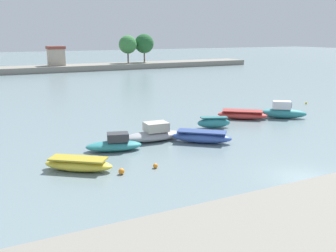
% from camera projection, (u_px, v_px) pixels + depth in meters
% --- Properties ---
extents(ground_plane, '(400.00, 400.00, 0.00)m').
position_uv_depth(ground_plane, '(304.00, 179.00, 25.34)').
color(ground_plane, slate).
extents(moored_boat_0, '(4.88, 4.25, 0.91)m').
position_uv_depth(moored_boat_0, '(78.00, 164.00, 26.84)').
color(moored_boat_0, yellow).
rests_on(moored_boat_0, ground).
extents(moored_boat_1, '(4.80, 2.92, 1.45)m').
position_uv_depth(moored_boat_1, '(115.00, 144.00, 31.38)').
color(moored_boat_1, teal).
rests_on(moored_boat_1, ground).
extents(moored_boat_2, '(5.61, 2.33, 1.63)m').
position_uv_depth(moored_boat_2, '(154.00, 134.00, 34.32)').
color(moored_boat_2, '#9E9EA3').
rests_on(moored_boat_2, ground).
extents(moored_boat_3, '(5.01, 4.60, 1.04)m').
position_uv_depth(moored_boat_3, '(202.00, 137.00, 33.69)').
color(moored_boat_3, '#3856A8').
rests_on(moored_boat_3, ground).
extents(moored_boat_4, '(3.45, 2.09, 1.12)m').
position_uv_depth(moored_boat_4, '(214.00, 123.00, 38.96)').
color(moored_boat_4, teal).
rests_on(moored_boat_4, ground).
extents(moored_boat_5, '(5.51, 4.90, 0.95)m').
position_uv_depth(moored_boat_5, '(242.00, 115.00, 43.15)').
color(moored_boat_5, '#C63833').
rests_on(moored_boat_5, ground).
extents(moored_boat_6, '(5.15, 4.41, 1.91)m').
position_uv_depth(moored_boat_6, '(282.00, 112.00, 43.48)').
color(moored_boat_6, teal).
rests_on(moored_boat_6, ground).
extents(mooring_buoy_0, '(0.41, 0.41, 0.41)m').
position_uv_depth(mooring_buoy_0, '(121.00, 171.00, 26.14)').
color(mooring_buoy_0, orange).
rests_on(mooring_buoy_0, ground).
extents(mooring_buoy_1, '(0.30, 0.30, 0.30)m').
position_uv_depth(mooring_buoy_1, '(306.00, 103.00, 52.28)').
color(mooring_buoy_1, yellow).
rests_on(mooring_buoy_1, ground).
extents(mooring_buoy_2, '(0.34, 0.34, 0.34)m').
position_uv_depth(mooring_buoy_2, '(155.00, 166.00, 27.34)').
color(mooring_buoy_2, orange).
rests_on(mooring_buoy_2, ground).
extents(distant_shoreline, '(112.67, 8.41, 9.18)m').
position_uv_depth(distant_shoreline, '(27.00, 62.00, 93.60)').
color(distant_shoreline, gray).
rests_on(distant_shoreline, ground).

